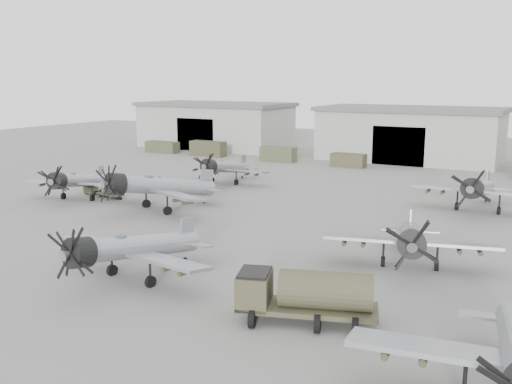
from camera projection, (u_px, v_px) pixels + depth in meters
ground at (184, 264)px, 40.87m from camera, size 220.00×220.00×0.00m
hangar_left at (215, 125)px, 111.28m from camera, size 29.00×14.80×8.70m
hangar_center at (410, 134)px, 93.03m from camera, size 29.00×14.80×8.70m
support_truck_0 at (162, 147)px, 103.48m from camera, size 6.37×2.20×2.03m
support_truck_1 at (208, 149)px, 98.63m from camera, size 6.36×2.20×2.59m
support_truck_2 at (278, 154)px, 92.08m from camera, size 5.79×2.20×2.37m
support_truck_3 at (348, 160)px, 86.38m from camera, size 5.17×2.20×2.03m
aircraft_near_1 at (128, 248)px, 36.98m from camera, size 12.50×11.25×4.97m
aircraft_mid_0 at (76, 181)px, 62.26m from camera, size 11.88×10.70×4.73m
aircraft_mid_1 at (155, 186)px, 56.93m from camera, size 13.88×12.54×5.61m
aircraft_mid_2 at (411, 239)px, 39.51m from camera, size 12.12×10.91×4.83m
aircraft_far_0 at (223, 167)px, 72.07m from camera, size 11.76×10.58×4.71m
aircraft_far_1 at (479, 189)px, 56.47m from camera, size 13.08×11.77×5.26m
fuel_tanker at (305, 293)px, 30.86m from camera, size 7.99×5.13×2.93m
tug_trailer at (98, 192)px, 65.14m from camera, size 6.05×1.95×1.20m
ground_crew at (160, 184)px, 67.15m from camera, size 0.65×0.80×1.89m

